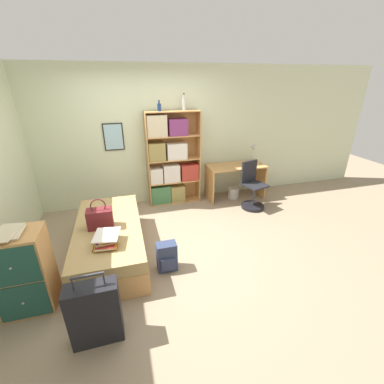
{
  "coord_description": "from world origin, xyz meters",
  "views": [
    {
      "loc": [
        -0.44,
        -3.26,
        2.33
      ],
      "look_at": [
        0.53,
        0.19,
        0.75
      ],
      "focal_mm": 24.0,
      "sensor_mm": 36.0,
      "label": 1
    }
  ],
  "objects_px": {
    "bottle_brown": "(184,104)",
    "waste_bin": "(233,193)",
    "handbag": "(100,218)",
    "magazine_pile_on_dresser": "(6,234)",
    "backpack": "(167,257)",
    "bookcase": "(170,162)",
    "desk_chair": "(252,193)",
    "desk_lamp": "(253,150)",
    "desk": "(235,175)",
    "book_stack_on_bed": "(106,240)",
    "bed": "(110,239)",
    "bottle_green": "(159,107)",
    "dresser": "(24,272)",
    "suitcase": "(95,313)"
  },
  "relations": [
    {
      "from": "bookcase",
      "to": "bed",
      "type": "bearing_deg",
      "value": -129.22
    },
    {
      "from": "bed",
      "to": "backpack",
      "type": "bearing_deg",
      "value": -37.95
    },
    {
      "from": "bottle_green",
      "to": "backpack",
      "type": "relative_size",
      "value": 0.47
    },
    {
      "from": "desk",
      "to": "backpack",
      "type": "relative_size",
      "value": 3.01
    },
    {
      "from": "bed",
      "to": "bottle_green",
      "type": "relative_size",
      "value": 10.23
    },
    {
      "from": "desk_chair",
      "to": "desk_lamp",
      "type": "bearing_deg",
      "value": 66.11
    },
    {
      "from": "dresser",
      "to": "book_stack_on_bed",
      "type": "bearing_deg",
      "value": 17.69
    },
    {
      "from": "desk",
      "to": "waste_bin",
      "type": "relative_size",
      "value": 5.1
    },
    {
      "from": "book_stack_on_bed",
      "to": "desk",
      "type": "distance_m",
      "value": 3.11
    },
    {
      "from": "handbag",
      "to": "backpack",
      "type": "height_order",
      "value": "handbag"
    },
    {
      "from": "bed",
      "to": "dresser",
      "type": "bearing_deg",
      "value": -138.38
    },
    {
      "from": "handbag",
      "to": "book_stack_on_bed",
      "type": "distance_m",
      "value": 0.45
    },
    {
      "from": "book_stack_on_bed",
      "to": "waste_bin",
      "type": "xyz_separation_m",
      "value": [
        2.48,
        1.74,
        -0.42
      ]
    },
    {
      "from": "desk_chair",
      "to": "backpack",
      "type": "distance_m",
      "value": 2.36
    },
    {
      "from": "bookcase",
      "to": "bottle_brown",
      "type": "distance_m",
      "value": 1.1
    },
    {
      "from": "suitcase",
      "to": "bottle_green",
      "type": "distance_m",
      "value": 3.38
    },
    {
      "from": "desk_chair",
      "to": "backpack",
      "type": "relative_size",
      "value": 2.32
    },
    {
      "from": "desk_lamp",
      "to": "bottle_brown",
      "type": "bearing_deg",
      "value": 175.51
    },
    {
      "from": "magazine_pile_on_dresser",
      "to": "bookcase",
      "type": "bearing_deg",
      "value": 47.04
    },
    {
      "from": "backpack",
      "to": "waste_bin",
      "type": "relative_size",
      "value": 1.69
    },
    {
      "from": "desk",
      "to": "desk_lamp",
      "type": "height_order",
      "value": "desk_lamp"
    },
    {
      "from": "bed",
      "to": "desk_chair",
      "type": "bearing_deg",
      "value": 16.54
    },
    {
      "from": "bed",
      "to": "bottle_brown",
      "type": "xyz_separation_m",
      "value": [
        1.48,
        1.46,
        1.69
      ]
    },
    {
      "from": "magazine_pile_on_dresser",
      "to": "desk",
      "type": "relative_size",
      "value": 0.32
    },
    {
      "from": "bed",
      "to": "backpack",
      "type": "xyz_separation_m",
      "value": [
        0.72,
        -0.56,
        -0.04
      ]
    },
    {
      "from": "handbag",
      "to": "waste_bin",
      "type": "relative_size",
      "value": 1.82
    },
    {
      "from": "handbag",
      "to": "bottle_brown",
      "type": "relative_size",
      "value": 1.45
    },
    {
      "from": "desk",
      "to": "desk_lamp",
      "type": "xyz_separation_m",
      "value": [
        0.37,
        0.03,
        0.51
      ]
    },
    {
      "from": "magazine_pile_on_dresser",
      "to": "bottle_brown",
      "type": "xyz_separation_m",
      "value": [
        2.35,
        2.22,
        0.97
      ]
    },
    {
      "from": "bottle_brown",
      "to": "desk_lamp",
      "type": "xyz_separation_m",
      "value": [
        1.43,
        -0.11,
        -0.92
      ]
    },
    {
      "from": "dresser",
      "to": "desk",
      "type": "xyz_separation_m",
      "value": [
        3.37,
        2.07,
        0.03
      ]
    },
    {
      "from": "dresser",
      "to": "bottle_brown",
      "type": "xyz_separation_m",
      "value": [
        2.31,
        2.21,
        1.46
      ]
    },
    {
      "from": "book_stack_on_bed",
      "to": "suitcase",
      "type": "xyz_separation_m",
      "value": [
        -0.11,
        -0.9,
        -0.21
      ]
    },
    {
      "from": "magazine_pile_on_dresser",
      "to": "desk_lamp",
      "type": "distance_m",
      "value": 4.32
    },
    {
      "from": "desk_lamp",
      "to": "waste_bin",
      "type": "xyz_separation_m",
      "value": [
        -0.42,
        -0.08,
        -0.89
      ]
    },
    {
      "from": "desk_lamp",
      "to": "handbag",
      "type": "bearing_deg",
      "value": -155.06
    },
    {
      "from": "bookcase",
      "to": "desk_lamp",
      "type": "distance_m",
      "value": 1.73
    },
    {
      "from": "bottle_brown",
      "to": "waste_bin",
      "type": "height_order",
      "value": "bottle_brown"
    },
    {
      "from": "bookcase",
      "to": "handbag",
      "type": "bearing_deg",
      "value": -130.37
    },
    {
      "from": "dresser",
      "to": "bookcase",
      "type": "height_order",
      "value": "bookcase"
    },
    {
      "from": "book_stack_on_bed",
      "to": "bottle_green",
      "type": "xyz_separation_m",
      "value": [
        1.02,
        1.89,
        1.34
      ]
    },
    {
      "from": "bottle_brown",
      "to": "desk",
      "type": "height_order",
      "value": "bottle_brown"
    },
    {
      "from": "bottle_green",
      "to": "desk_chair",
      "type": "distance_m",
      "value": 2.36
    },
    {
      "from": "suitcase",
      "to": "bottle_brown",
      "type": "relative_size",
      "value": 2.69
    },
    {
      "from": "handbag",
      "to": "bottle_brown",
      "type": "distance_m",
      "value": 2.53
    },
    {
      "from": "bookcase",
      "to": "desk_chair",
      "type": "bearing_deg",
      "value": -24.07
    },
    {
      "from": "book_stack_on_bed",
      "to": "dresser",
      "type": "distance_m",
      "value": 0.88
    },
    {
      "from": "bookcase",
      "to": "book_stack_on_bed",
      "type": "bearing_deg",
      "value": -121.51
    },
    {
      "from": "handbag",
      "to": "magazine_pile_on_dresser",
      "type": "height_order",
      "value": "magazine_pile_on_dresser"
    },
    {
      "from": "magazine_pile_on_dresser",
      "to": "backpack",
      "type": "height_order",
      "value": "magazine_pile_on_dresser"
    }
  ]
}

